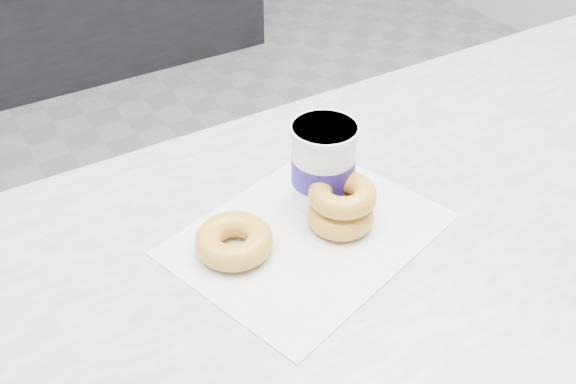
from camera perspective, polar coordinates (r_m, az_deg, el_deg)
ground at (r=1.85m, az=-7.30°, el=-15.21°), size 5.00×5.00×0.00m
wax_paper at (r=0.86m, az=1.83°, el=-3.74°), size 0.40×0.34×0.00m
donut_single at (r=0.82m, az=-4.82°, el=-4.35°), size 0.13×0.13×0.04m
donut_stack at (r=0.85m, az=4.77°, el=-1.16°), size 0.12×0.12×0.06m
coffee_cup at (r=0.88m, az=3.16°, el=2.44°), size 0.11×0.11×0.12m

